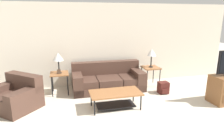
# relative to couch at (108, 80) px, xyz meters

# --- Properties ---
(wall_back) EXTENTS (8.84, 0.06, 2.60)m
(wall_back) POSITION_rel_couch_xyz_m (0.03, 0.60, 1.01)
(wall_back) COLOR silver
(wall_back) RESTS_ON ground_plane
(couch) EXTENTS (2.16, 1.00, 0.82)m
(couch) POSITION_rel_couch_xyz_m (0.00, 0.00, 0.00)
(couch) COLOR #4C3328
(couch) RESTS_ON ground_plane
(armchair) EXTENTS (1.42, 1.41, 0.80)m
(armchair) POSITION_rel_couch_xyz_m (-2.49, -0.73, -0.01)
(armchair) COLOR #4C3328
(armchair) RESTS_ON ground_plane
(coffee_table) EXTENTS (1.24, 0.64, 0.42)m
(coffee_table) POSITION_rel_couch_xyz_m (-0.12, -1.33, 0.02)
(coffee_table) COLOR #935B33
(coffee_table) RESTS_ON ground_plane
(side_table_left) EXTENTS (0.51, 0.54, 0.62)m
(side_table_left) POSITION_rel_couch_xyz_m (-1.43, 0.01, 0.26)
(side_table_left) COLOR #935B33
(side_table_left) RESTS_ON ground_plane
(side_table_right) EXTENTS (0.51, 0.54, 0.62)m
(side_table_right) POSITION_rel_couch_xyz_m (1.43, 0.01, 0.26)
(side_table_right) COLOR #935B33
(side_table_right) RESTS_ON ground_plane
(table_lamp_left) EXTENTS (0.29, 0.29, 0.59)m
(table_lamp_left) POSITION_rel_couch_xyz_m (-1.43, 0.01, 0.79)
(table_lamp_left) COLOR black
(table_lamp_left) RESTS_ON side_table_left
(table_lamp_right) EXTENTS (0.29, 0.29, 0.59)m
(table_lamp_right) POSITION_rel_couch_xyz_m (1.43, 0.01, 0.79)
(table_lamp_right) COLOR black
(table_lamp_right) RESTS_ON side_table_right
(backpack) EXTENTS (0.29, 0.32, 0.34)m
(backpack) POSITION_rel_couch_xyz_m (1.51, -0.73, -0.12)
(backpack) COLOR #4C1E19
(backpack) RESTS_ON ground_plane
(picture_frame) EXTENTS (0.10, 0.04, 0.13)m
(picture_frame) POSITION_rel_couch_xyz_m (-1.44, -0.07, 0.39)
(picture_frame) COLOR #4C3828
(picture_frame) RESTS_ON side_table_left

